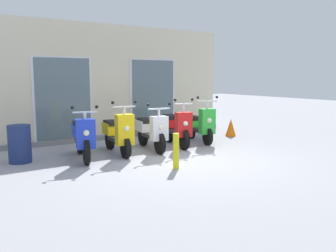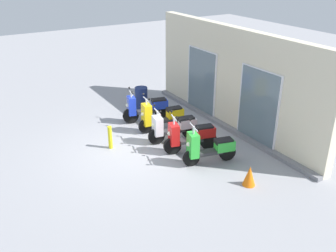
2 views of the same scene
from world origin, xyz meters
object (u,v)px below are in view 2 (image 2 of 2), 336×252
(curb_bollard, at_px, (110,137))
(traffic_cone, at_px, (249,176))
(scooter_blue, at_px, (146,108))
(trash_bin, at_px, (141,98))
(scooter_white, at_px, (173,127))
(scooter_green, at_px, (209,147))
(scooter_yellow, at_px, (161,116))
(scooter_red, at_px, (190,136))

(curb_bollard, xyz_separation_m, traffic_cone, (3.58, 2.15, -0.09))
(scooter_blue, bearing_deg, traffic_cone, 3.93)
(trash_bin, bearing_deg, curb_bollard, -43.54)
(scooter_white, bearing_deg, scooter_blue, 179.72)
(scooter_blue, height_order, scooter_green, scooter_green)
(scooter_blue, xyz_separation_m, scooter_green, (3.37, 0.11, -0.02))
(scooter_yellow, distance_m, traffic_cone, 3.90)
(scooter_blue, height_order, trash_bin, scooter_blue)
(scooter_blue, relative_size, traffic_cone, 3.13)
(scooter_red, height_order, traffic_cone, scooter_red)
(scooter_blue, xyz_separation_m, traffic_cone, (4.76, 0.33, -0.24))
(scooter_yellow, bearing_deg, scooter_white, -4.77)
(trash_bin, relative_size, traffic_cone, 1.52)
(scooter_yellow, height_order, scooter_white, scooter_yellow)
(traffic_cone, bearing_deg, scooter_white, -173.66)
(scooter_red, xyz_separation_m, traffic_cone, (2.21, 0.27, -0.23))
(scooter_green, xyz_separation_m, curb_bollard, (-2.19, -1.93, -0.13))
(scooter_red, distance_m, scooter_green, 0.82)
(scooter_white, bearing_deg, curb_bollard, -107.25)
(scooter_yellow, relative_size, scooter_green, 1.05)
(curb_bollard, bearing_deg, scooter_yellow, 99.18)
(scooter_yellow, distance_m, scooter_green, 2.49)
(scooter_blue, bearing_deg, scooter_green, 1.80)
(traffic_cone, bearing_deg, scooter_yellow, -176.13)
(scooter_yellow, relative_size, traffic_cone, 3.04)
(scooter_yellow, relative_size, curb_bollard, 2.26)
(scooter_green, xyz_separation_m, trash_bin, (-4.57, 0.34, -0.09))
(scooter_yellow, xyz_separation_m, scooter_red, (1.68, -0.01, -0.00))
(scooter_white, distance_m, traffic_cone, 3.04)
(traffic_cone, bearing_deg, curb_bollard, -149.05)
(scooter_green, bearing_deg, scooter_yellow, -179.03)
(scooter_green, relative_size, trash_bin, 1.90)
(trash_bin, height_order, traffic_cone, trash_bin)
(scooter_blue, distance_m, curb_bollard, 2.18)
(trash_bin, bearing_deg, scooter_white, -8.70)
(scooter_white, distance_m, curb_bollard, 1.90)
(scooter_white, bearing_deg, scooter_yellow, 175.23)
(scooter_blue, distance_m, scooter_yellow, 0.88)
(scooter_blue, xyz_separation_m, scooter_yellow, (0.88, 0.06, -0.01))
(curb_bollard, xyz_separation_m, trash_bin, (-2.38, 2.26, 0.05))
(scooter_blue, relative_size, trash_bin, 2.06)
(scooter_yellow, height_order, curb_bollard, scooter_yellow)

